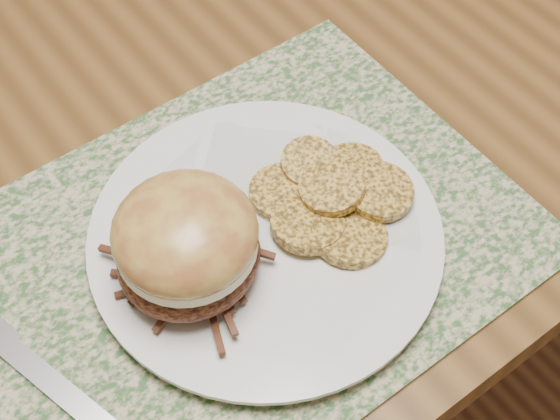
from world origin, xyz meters
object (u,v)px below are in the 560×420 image
object	(u,v)px
pork_sandwich	(187,243)
fork	(49,381)
dinner_plate	(266,238)
dining_table	(268,37)

from	to	relation	value
pork_sandwich	fork	world-z (taller)	pork_sandwich
dinner_plate	pork_sandwich	xyz separation A→B (m)	(-0.07, 0.00, 0.05)
dinner_plate	pork_sandwich	bearing A→B (deg)	176.46
dinner_plate	pork_sandwich	size ratio (longest dim) A/B	1.98
pork_sandwich	fork	xyz separation A→B (m)	(-0.13, -0.01, -0.05)
dining_table	pork_sandwich	world-z (taller)	pork_sandwich
fork	dinner_plate	bearing A→B (deg)	-15.10
dining_table	dinner_plate	distance (m)	0.34
dinner_plate	fork	world-z (taller)	dinner_plate
pork_sandwich	dinner_plate	bearing A→B (deg)	-19.26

